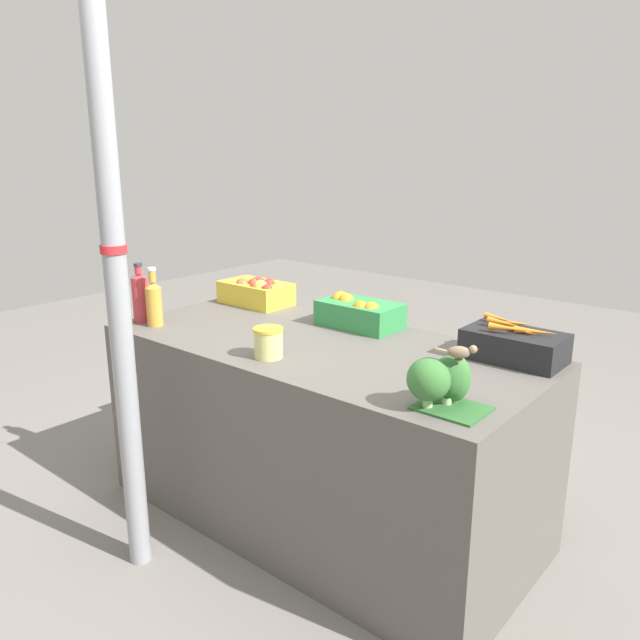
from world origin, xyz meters
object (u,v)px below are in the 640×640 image
Objects in this scene: orange_crate at (358,312)px; pickle_jar at (268,343)px; juice_bottle_ruby at (140,297)px; broccoli_pile at (441,380)px; juice_bottle_amber at (154,302)px; sparrow_bird at (460,352)px; apple_crate at (256,291)px; carrot_crate at (514,345)px; support_pole at (116,281)px.

pickle_jar is (-0.00, -0.60, -0.01)m from orange_crate.
orange_crate is at bearing 35.47° from juice_bottle_ruby.
pickle_jar is (-0.78, -0.00, -0.03)m from broccoli_pile.
broccoli_pile is 1.51m from juice_bottle_amber.
juice_bottle_ruby reaches higher than sparrow_bird.
carrot_crate is (1.44, 0.01, -0.01)m from apple_crate.
juice_bottle_amber reaches higher than broccoli_pile.
broccoli_pile reaches higher than apple_crate.
pickle_jar is (-0.77, -0.60, -0.00)m from carrot_crate.
apple_crate is at bearing 157.82° from broccoli_pile.
pickle_jar is at bearing -90.47° from orange_crate.
orange_crate reaches higher than pickle_jar.
sparrow_bird is (0.07, -0.60, 0.14)m from carrot_crate.
juice_bottle_ruby reaches higher than apple_crate.
broccoli_pile is 0.12m from sparrow_bird.
apple_crate reaches higher than pickle_jar.
support_pole is 6.27× the size of apple_crate.
sparrow_bird is at bearing -21.33° from apple_crate.
broccoli_pile is 1.62m from juice_bottle_ruby.
support_pole is at bearing -108.45° from orange_crate.
broccoli_pile is (0.01, -0.60, 0.03)m from carrot_crate.
carrot_crate is 1.36× the size of juice_bottle_amber.
apple_crate is 1.00× the size of orange_crate.
support_pole is 8.30× the size of juice_bottle_ruby.
sparrow_bird reaches higher than orange_crate.
orange_crate is at bearing 39.17° from juice_bottle_amber.
pickle_jar is 0.85m from sparrow_bird.
apple_crate is 0.67m from orange_crate.
orange_crate is 1.36× the size of juice_bottle_amber.
support_pole is at bearing 170.19° from sparrow_bird.
carrot_crate is 0.97m from pickle_jar.
orange_crate is 1.32× the size of juice_bottle_ruby.
carrot_crate is at bearing 20.68° from juice_bottle_ruby.
apple_crate is at bearing 128.14° from sparrow_bird.
apple_crate is 3.08× the size of pickle_jar.
juice_bottle_ruby is (-1.61, -0.61, 0.06)m from carrot_crate.
carrot_crate is at bearing 90.83° from broccoli_pile.
juice_bottle_amber is (-0.74, -0.61, 0.05)m from orange_crate.
sparrow_bird is (0.84, 0.00, 0.14)m from pickle_jar.
apple_crate is 0.61m from juice_bottle_amber.
juice_bottle_ruby is at bearing -106.26° from apple_crate.
support_pole is at bearing -158.34° from broccoli_pile.
carrot_crate is at bearing 0.30° from apple_crate.
broccoli_pile is 0.78m from pickle_jar.
apple_crate is 1.36× the size of juice_bottle_amber.
juice_bottle_ruby is (-0.85, -0.61, 0.06)m from orange_crate.
apple_crate is 1.56m from broccoli_pile.
apple_crate is 1.56× the size of broccoli_pile.
support_pole is at bearing -47.37° from juice_bottle_amber.
support_pole reaches higher than carrot_crate.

